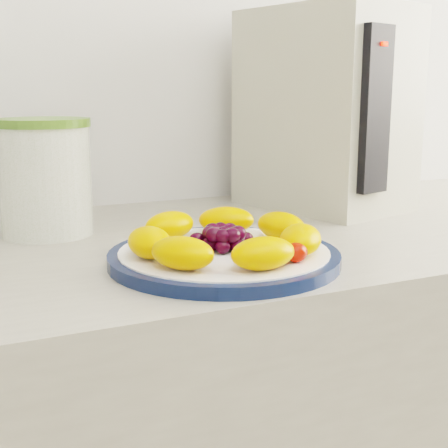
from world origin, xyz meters
name	(u,v)px	position (x,y,z in m)	size (l,w,h in m)	color
plate_rim	(224,257)	(-0.11, 1.05, 0.91)	(0.29, 0.29, 0.01)	#0D1B3E
plate_face	(224,257)	(-0.11, 1.05, 0.91)	(0.26, 0.26, 0.02)	white
canister	(45,181)	(-0.28, 1.30, 0.98)	(0.13, 0.13, 0.16)	#4C611B
canister_lid	(42,123)	(-0.28, 1.30, 1.06)	(0.14, 0.14, 0.01)	#4C7227
appliance_body	(325,110)	(0.22, 1.32, 1.07)	(0.20, 0.28, 0.35)	#B2AE98
appliance_panel	(374,110)	(0.21, 1.17, 1.08)	(0.06, 0.02, 0.26)	black
appliance_led	(384,44)	(0.21, 1.16, 1.18)	(0.01, 0.01, 0.01)	#FF0C05
fruit_plate	(227,237)	(-0.10, 1.05, 0.93)	(0.25, 0.24, 0.04)	orange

